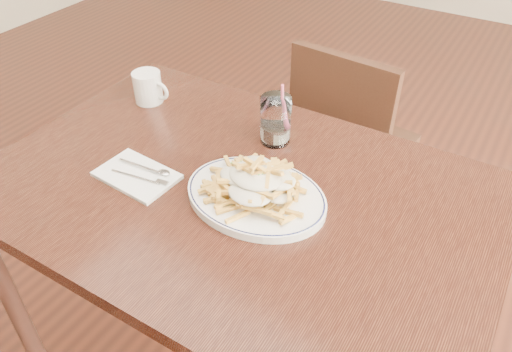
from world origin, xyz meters
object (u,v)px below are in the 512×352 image
Objects in this scene: table at (237,211)px; water_glass at (276,123)px; fries_plate at (256,196)px; coffee_mug at (148,87)px; loaded_fries at (256,180)px; chair_far at (347,137)px.

water_glass is (-0.02, 0.21, 0.13)m from table.
fries_plate is 0.55m from coffee_mug.
loaded_fries is at bearing 180.00° from fries_plate.
water_glass is at bearing 109.25° from fries_plate.
coffee_mug reaches higher than fries_plate.
coffee_mug reaches higher than table.
fries_plate is 1.31× the size of loaded_fries.
coffee_mug is (-0.44, 0.20, 0.12)m from table.
fries_plate is 2.13× the size of water_glass.
fries_plate reaches higher than table.
chair_far is at bearing 50.41° from coffee_mug.
water_glass is 1.50× the size of coffee_mug.
loaded_fries reaches higher than chair_far.
coffee_mug is (-0.50, 0.22, -0.01)m from loaded_fries.
coffee_mug is at bearing 155.31° from table.
coffee_mug is at bearing 156.49° from loaded_fries.
chair_far is at bearing 94.60° from fries_plate.
table is at bearing -90.25° from chair_far.
table is at bearing 165.21° from loaded_fries.
table is 0.25m from water_glass.
chair_far is at bearing 94.60° from loaded_fries.
fries_plate is 0.25m from water_glass.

